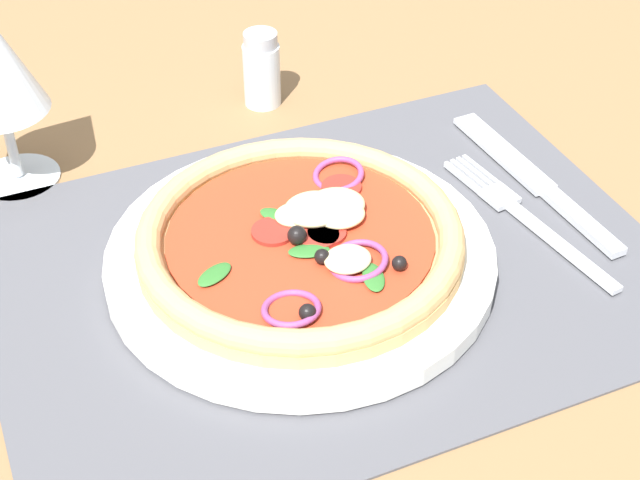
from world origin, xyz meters
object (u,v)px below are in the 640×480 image
pizza (302,237)px  pepper_shaker (262,70)px  plate (300,258)px  knife (533,178)px  fork (520,213)px

pizza → pepper_shaker: size_ratio=3.34×
plate → pizza: size_ratio=1.20×
pizza → pepper_shaker: pepper_shaker is taller
knife → pepper_shaker: 24.88cm
plate → knife: 20.48cm
fork → knife: knife is taller
plate → pepper_shaker: bearing=76.0°
plate → knife: (20.36, 2.16, -0.45)cm
plate → pepper_shaker: 22.67cm
pepper_shaker → pizza: bearing=-103.7°
fork → knife: bearing=-52.4°
pizza → fork: pizza is taller
pizza → plate: bearing=174.9°
fork → pizza: bearing=78.2°
pizza → knife: pizza is taller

